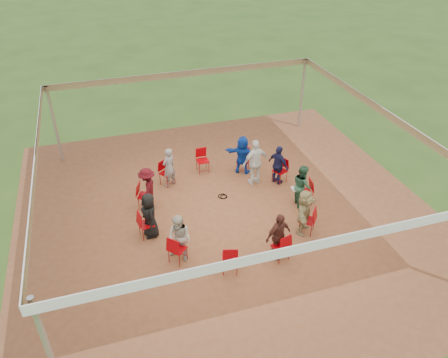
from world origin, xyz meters
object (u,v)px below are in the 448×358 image
object	(u,v)px
person_seated_1	(278,165)
person_seated_3	(169,167)
chair_5	(145,196)
person_seated_2	(243,155)
person_seated_5	(149,215)
chair_6	(146,224)
chair_3	(203,161)
person_seated_8	(304,212)
person_seated_6	(179,239)
laptop	(297,187)
chair_7	(177,249)
chair_0	(305,192)
chair_1	(280,171)
chair_9	(281,246)
cable_coil	(223,196)
chair_4	(167,173)
person_seated_4	(148,189)
standing_person	(256,162)
chair_8	(230,258)
chair_10	(307,220)
person_seated_0	(302,185)
chair_2	(243,160)
person_seated_7	(278,236)

from	to	relation	value
person_seated_1	person_seated_3	distance (m)	3.79
chair_5	person_seated_2	size ratio (longest dim) A/B	0.62
person_seated_5	chair_6	bearing A→B (deg)	-90.00
chair_3	person_seated_8	distance (m)	4.68
person_seated_6	person_seated_1	bearing A→B (deg)	81.82
chair_5	laptop	world-z (taller)	chair_5
chair_7	chair_0	bearing A→B (deg)	65.45
chair_1	chair_9	distance (m)	3.97
cable_coil	chair_5	bearing A→B (deg)	175.23
chair_5	person_seated_2	xyz separation A→B (m)	(3.73, 1.09, 0.28)
person_seated_8	cable_coil	xyz separation A→B (m)	(-1.76, 2.44, -0.71)
chair_4	chair_6	bearing A→B (deg)	32.73
chair_0	chair_5	bearing A→B (deg)	81.82
chair_4	person_seated_4	bearing A→B (deg)	20.92
standing_person	chair_4	bearing A→B (deg)	-27.03
chair_8	chair_10	bearing A→B (deg)	32.73
chair_1	cable_coil	xyz separation A→B (m)	(-2.20, -0.30, -0.43)
person_seated_2	person_seated_4	bearing A→B (deg)	49.09
person_seated_0	person_seated_4	distance (m)	4.96
chair_9	person_seated_0	distance (m)	2.79
chair_9	person_seated_1	size ratio (longest dim) A/B	0.62
chair_2	person_seated_4	world-z (taller)	person_seated_4
chair_5	chair_7	distance (m)	2.84
person_seated_8	chair_1	bearing A→B (deg)	30.64
chair_9	person_seated_8	bearing A→B (deg)	20.92
chair_8	person_seated_1	bearing A→B (deg)	66.07
standing_person	chair_5	bearing A→B (deg)	-6.72
chair_0	laptop	xyz separation A→B (m)	(-0.28, 0.03, 0.23)
chair_6	laptop	xyz separation A→B (m)	(4.92, 0.13, 0.23)
chair_1	standing_person	size ratio (longest dim) A/B	0.53
chair_5	standing_person	size ratio (longest dim) A/B	0.53
chair_0	person_seated_0	world-z (taller)	person_seated_0
chair_5	person_seated_3	size ratio (longest dim) A/B	0.62
chair_10	person_seated_4	distance (m)	5.09
chair_5	cable_coil	world-z (taller)	chair_5
chair_4	person_seated_0	world-z (taller)	person_seated_0
person_seated_6	person_seated_7	world-z (taller)	same
person_seated_7	chair_0	bearing A→B (deg)	30.64
person_seated_8	cable_coil	size ratio (longest dim) A/B	3.83
person_seated_2	chair_6	bearing A→B (deg)	64.84
chair_6	chair_8	xyz separation A→B (m)	(1.90, -2.11, 0.00)
chair_5	person_seated_4	xyz separation A→B (m)	(0.11, -0.05, 0.28)
person_seated_7	chair_9	bearing A→B (deg)	-90.00
chair_1	person_seated_3	world-z (taller)	person_seated_3
chair_3	cable_coil	size ratio (longest dim) A/B	2.37
chair_4	person_seated_8	distance (m)	5.09
chair_9	laptop	world-z (taller)	chair_9
standing_person	person_seated_3	bearing A→B (deg)	-25.56
chair_1	person_seated_2	distance (m)	1.48
person_seated_4	person_seated_5	world-z (taller)	same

